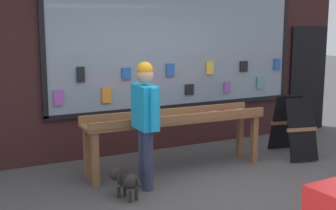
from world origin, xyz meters
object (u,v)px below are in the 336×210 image
small_dog (125,179)px  display_table_main (175,123)px  person_browsing (145,115)px  sandwich_board_sign (293,126)px

small_dog → display_table_main: bearing=-75.0°
person_browsing → sandwich_board_sign: person_browsing is taller
small_dog → sandwich_board_sign: (3.19, 0.52, 0.25)m
person_browsing → sandwich_board_sign: bearing=-82.0°
display_table_main → small_dog: 1.42m
sandwich_board_sign → small_dog: bearing=-157.7°
small_dog → sandwich_board_sign: 3.24m
small_dog → person_browsing: bearing=-79.6°
person_browsing → small_dog: person_browsing is taller
person_browsing → sandwich_board_sign: size_ratio=1.73×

